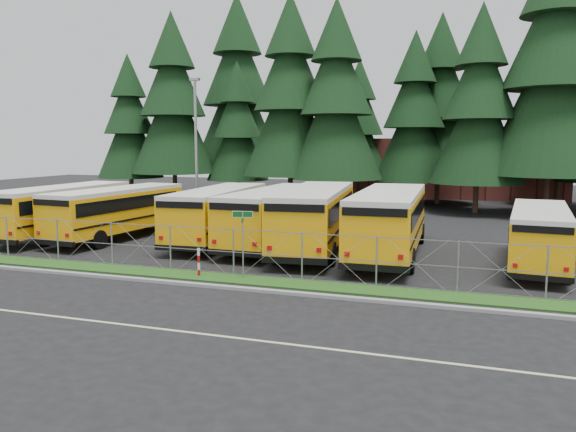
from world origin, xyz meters
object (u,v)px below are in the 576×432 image
(bus_east, at_px, (539,237))
(bus_6, at_px, (390,223))
(bus_0, at_px, (67,211))
(light_standard, at_px, (196,143))
(striped_bollard, at_px, (199,263))
(bus_4, at_px, (277,217))
(bus_5, at_px, (316,219))
(bus_1, at_px, (122,213))
(street_sign, at_px, (243,230))
(bus_3, at_px, (221,215))

(bus_east, bearing_deg, bus_6, -177.67)
(bus_0, distance_m, light_standard, 11.03)
(bus_east, xyz_separation_m, striped_bollard, (-13.58, -6.66, -0.73))
(striped_bollard, bearing_deg, bus_4, 85.11)
(bus_5, relative_size, bus_east, 1.22)
(bus_5, xyz_separation_m, bus_6, (3.82, -0.28, -0.00))
(bus_1, relative_size, bus_5, 0.91)
(bus_4, relative_size, striped_bollard, 9.76)
(bus_4, xyz_separation_m, bus_5, (2.36, -0.59, 0.09))
(bus_5, xyz_separation_m, striped_bollard, (-3.03, -7.21, -1.02))
(bus_0, bearing_deg, bus_4, 5.13)
(bus_1, relative_size, street_sign, 4.00)
(bus_3, height_order, bus_5, bus_5)
(bus_3, relative_size, striped_bollard, 9.58)
(bus_1, xyz_separation_m, bus_6, (15.60, -0.25, 0.15))
(bus_east, bearing_deg, light_standard, 161.17)
(bus_0, xyz_separation_m, bus_3, (9.42, 1.31, 0.00))
(bus_6, height_order, bus_east, bus_6)
(striped_bollard, xyz_separation_m, light_standard, (-8.62, 16.33, 4.90))
(bus_5, xyz_separation_m, light_standard, (-11.65, 9.12, 3.88))
(striped_bollard, bearing_deg, bus_0, 151.25)
(bus_3, bearing_deg, striped_bollard, -74.94)
(bus_0, distance_m, bus_1, 3.48)
(striped_bollard, bearing_deg, street_sign, 5.26)
(bus_3, height_order, light_standard, light_standard)
(bus_3, xyz_separation_m, bus_east, (16.35, -1.34, -0.17))
(bus_6, relative_size, bus_east, 1.21)
(bus_5, distance_m, bus_6, 3.83)
(bus_0, height_order, bus_1, bus_0)
(bus_1, distance_m, light_standard, 9.99)
(bus_1, distance_m, street_sign, 12.78)
(striped_bollard, bearing_deg, bus_5, 67.21)
(bus_6, distance_m, light_standard, 18.51)
(bus_0, distance_m, bus_6, 19.04)
(street_sign, xyz_separation_m, striped_bollard, (-1.92, -0.18, -1.43))
(bus_6, xyz_separation_m, striped_bollard, (-6.85, -6.94, -1.02))
(bus_1, bearing_deg, bus_5, 5.10)
(bus_6, bearing_deg, striped_bollard, -136.71)
(street_sign, relative_size, striped_bollard, 2.34)
(bus_5, bearing_deg, light_standard, 135.62)
(bus_3, distance_m, bus_6, 9.68)
(bus_4, bearing_deg, street_sign, -79.29)
(bus_3, xyz_separation_m, street_sign, (4.69, -7.82, 0.53))
(bus_0, distance_m, bus_5, 15.23)
(bus_6, distance_m, striped_bollard, 9.80)
(bus_1, height_order, light_standard, light_standard)
(bus_6, relative_size, striped_bollard, 10.30)
(bus_0, distance_m, bus_east, 25.76)
(bus_4, xyz_separation_m, street_sign, (1.25, -7.62, 0.50))
(bus_6, relative_size, street_sign, 4.40)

